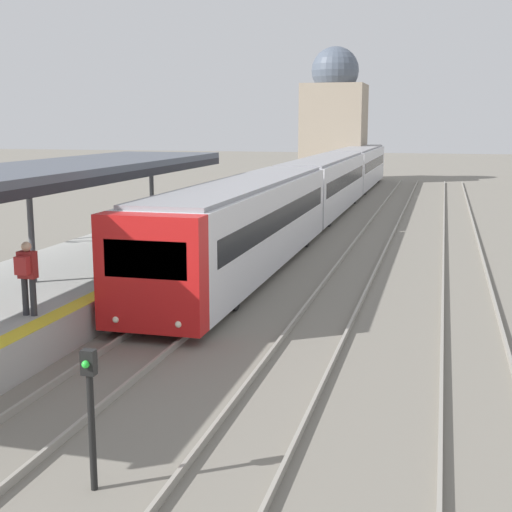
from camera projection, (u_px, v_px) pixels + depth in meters
platform_canopy at (29, 172)px, 18.61m from camera, size 4.00×20.46×3.07m
person_on_platform at (27, 272)px, 15.66m from camera, size 0.40×0.40×1.66m
train_near at (324, 183)px, 40.33m from camera, size 2.64×50.40×3.17m
signal_post_near at (91, 405)px, 9.90m from camera, size 0.20×0.21×2.08m
distant_domed_building at (334, 119)px, 61.94m from camera, size 5.29×5.29×11.53m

